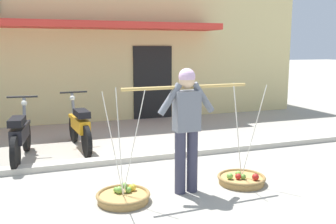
{
  "coord_description": "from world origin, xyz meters",
  "views": [
    {
      "loc": [
        -1.74,
        -5.52,
        1.96
      ],
      "look_at": [
        0.5,
        0.6,
        0.85
      ],
      "focal_mm": 40.57,
      "sensor_mm": 36.0,
      "label": 1
    }
  ],
  "objects_px": {
    "fruit_basket_right_side": "(123,196)",
    "fruit_vendor": "(187,122)",
    "motorcycle_third_in_row": "(80,127)",
    "fruit_basket_left_side": "(241,179)",
    "motorcycle_second_in_row": "(20,136)"
  },
  "relations": [
    {
      "from": "fruit_basket_right_side",
      "to": "fruit_vendor",
      "type": "bearing_deg",
      "value": 1.63
    },
    {
      "from": "fruit_basket_right_side",
      "to": "motorcycle_third_in_row",
      "type": "bearing_deg",
      "value": 93.9
    },
    {
      "from": "fruit_vendor",
      "to": "fruit_basket_left_side",
      "type": "distance_m",
      "value": 1.27
    },
    {
      "from": "fruit_basket_right_side",
      "to": "motorcycle_second_in_row",
      "type": "distance_m",
      "value": 2.7
    },
    {
      "from": "fruit_basket_right_side",
      "to": "fruit_basket_left_side",
      "type": "bearing_deg",
      "value": 1.66
    },
    {
      "from": "fruit_vendor",
      "to": "motorcycle_third_in_row",
      "type": "height_order",
      "value": "fruit_vendor"
    },
    {
      "from": "fruit_basket_left_side",
      "to": "fruit_basket_right_side",
      "type": "bearing_deg",
      "value": -178.34
    },
    {
      "from": "fruit_vendor",
      "to": "fruit_basket_right_side",
      "type": "xyz_separation_m",
      "value": [
        -0.89,
        -0.03,
        -0.9
      ]
    },
    {
      "from": "motorcycle_third_in_row",
      "to": "motorcycle_second_in_row",
      "type": "bearing_deg",
      "value": -158.37
    },
    {
      "from": "fruit_basket_right_side",
      "to": "motorcycle_third_in_row",
      "type": "xyz_separation_m",
      "value": [
        -0.19,
        2.78,
        0.38
      ]
    },
    {
      "from": "fruit_vendor",
      "to": "motorcycle_second_in_row",
      "type": "bearing_deg",
      "value": 132.52
    },
    {
      "from": "motorcycle_second_in_row",
      "to": "fruit_basket_left_side",
      "type": "bearing_deg",
      "value": -37.32
    },
    {
      "from": "motorcycle_third_in_row",
      "to": "fruit_basket_right_side",
      "type": "bearing_deg",
      "value": -86.1
    },
    {
      "from": "fruit_basket_left_side",
      "to": "motorcycle_second_in_row",
      "type": "relative_size",
      "value": 0.8
    },
    {
      "from": "fruit_vendor",
      "to": "motorcycle_second_in_row",
      "type": "height_order",
      "value": "fruit_vendor"
    }
  ]
}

